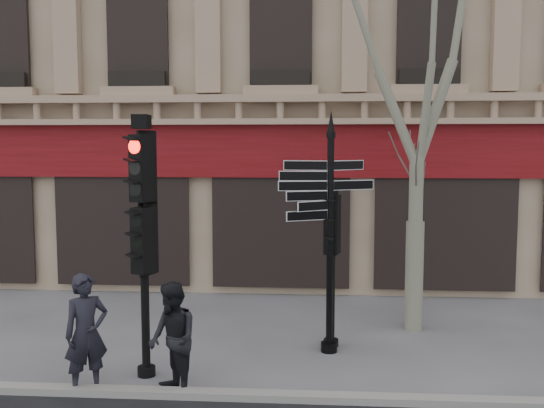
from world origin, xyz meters
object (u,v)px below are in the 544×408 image
(fingerpost, at_px, (330,191))
(pedestrian_b, at_px, (173,339))
(traffic_signal_main, at_px, (143,213))
(traffic_signal_secondary, at_px, (332,241))
(pedestrian_a, at_px, (86,334))
(plane_tree, at_px, (420,28))

(fingerpost, distance_m, pedestrian_b, 3.77)
(traffic_signal_main, distance_m, pedestrian_b, 2.03)
(traffic_signal_secondary, height_order, pedestrian_a, traffic_signal_secondary)
(pedestrian_a, distance_m, pedestrian_b, 1.32)
(traffic_signal_secondary, height_order, plane_tree, plane_tree)
(fingerpost, height_order, traffic_signal_main, fingerpost)
(traffic_signal_main, distance_m, traffic_signal_secondary, 3.53)
(traffic_signal_main, height_order, traffic_signal_secondary, traffic_signal_main)
(fingerpost, height_order, traffic_signal_secondary, fingerpost)
(fingerpost, relative_size, plane_tree, 0.51)
(plane_tree, relative_size, pedestrian_b, 5.01)
(traffic_signal_secondary, relative_size, pedestrian_b, 1.66)
(pedestrian_a, bearing_deg, traffic_signal_main, 7.36)
(traffic_signal_main, relative_size, pedestrian_a, 2.31)
(plane_tree, bearing_deg, pedestrian_a, -146.76)
(traffic_signal_main, relative_size, pedestrian_b, 2.46)
(traffic_signal_main, distance_m, plane_tree, 6.45)
(fingerpost, xyz_separation_m, pedestrian_b, (-2.37, -2.08, -2.07))
(pedestrian_b, bearing_deg, traffic_signal_main, -174.42)
(plane_tree, relative_size, pedestrian_a, 4.70)
(traffic_signal_main, height_order, plane_tree, plane_tree)
(pedestrian_b, bearing_deg, plane_tree, 95.80)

